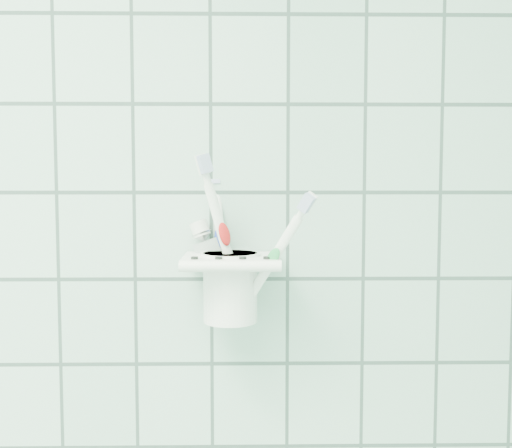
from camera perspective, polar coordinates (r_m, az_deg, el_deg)
The scene contains 6 objects.
holder_bracket at distance 0.72m, azimuth -2.47°, elevation -3.83°, with size 0.12×0.10×0.04m.
cup at distance 0.72m, azimuth -2.59°, elevation -6.01°, with size 0.08×0.08×0.09m.
toothbrush_pink at distance 0.71m, azimuth -1.15°, elevation -0.84°, with size 0.06×0.03×0.21m.
toothbrush_blue at distance 0.72m, azimuth -3.11°, elevation -1.41°, with size 0.03×0.06×0.19m.
toothbrush_orange at distance 0.72m, azimuth -1.65°, elevation -1.56°, with size 0.08×0.07×0.18m.
toothpaste_tube at distance 0.73m, azimuth -2.71°, elevation -3.32°, with size 0.06×0.03×0.13m.
Camera 1 is at (0.66, 0.44, 1.38)m, focal length 40.00 mm.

